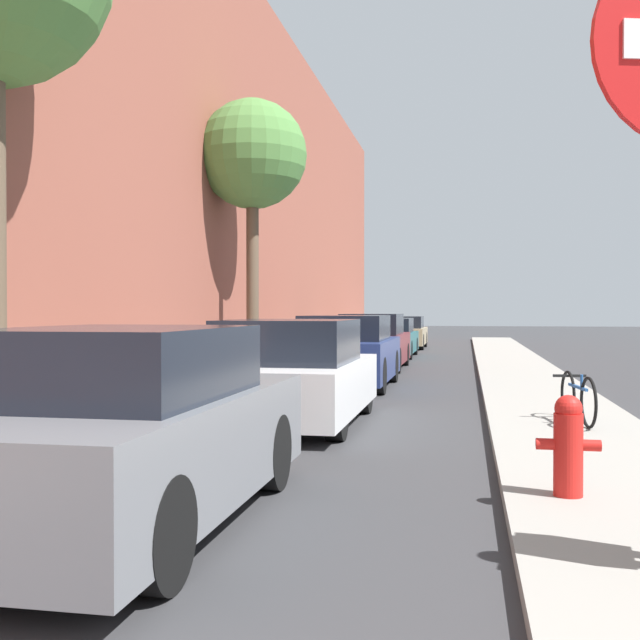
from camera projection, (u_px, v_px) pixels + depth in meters
The scene contains 13 objects.
ground_plane at pixel (386, 388), 15.64m from camera, with size 120.00×120.00×0.00m, color #333335.
sidewalk_left at pixel (250, 382), 16.19m from camera, with size 2.00×52.00×0.12m.
sidewalk_right at pixel (533, 388), 15.09m from camera, with size 2.00×52.00×0.12m.
building_facade_left at pixel (189, 145), 16.37m from camera, with size 0.70×52.00×10.25m.
parked_car_grey at pixel (127, 431), 5.64m from camera, with size 1.74×4.06×1.47m.
parked_car_white at pixel (291, 375), 10.65m from camera, with size 1.91×4.04×1.46m.
parked_car_navy at pixel (347, 353), 15.71m from camera, with size 1.84×4.11×1.48m.
parked_car_maroon at pixel (373, 343), 20.58m from camera, with size 1.70×4.41×1.49m.
parked_car_teal at pixel (389, 338), 25.83m from camera, with size 1.73×4.33×1.31m.
parked_car_champagne at pixel (404, 333), 31.55m from camera, with size 1.75×3.97×1.33m.
street_tree_far at pixel (252, 157), 16.96m from camera, with size 2.43×2.43×6.15m.
fire_hydrant at pixel (568, 444), 6.06m from camera, with size 0.50×0.23×0.80m.
bicycle at pixel (578, 397), 9.96m from camera, with size 0.44×1.58×0.65m.
Camera 1 is at (1.60, 0.40, 1.60)m, focal length 42.93 mm.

